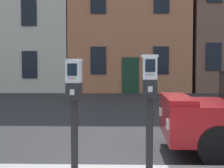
# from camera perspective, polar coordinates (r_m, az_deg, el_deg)

# --- Properties ---
(parking_meter_near_kerb) EXTENTS (0.23, 0.26, 1.45)m
(parking_meter_near_kerb) POSITION_cam_1_polar(r_m,az_deg,el_deg) (3.99, -6.83, -1.99)
(parking_meter_near_kerb) COLOR black
(parking_meter_near_kerb) RESTS_ON sidewalk_slab
(parking_meter_twin_adjacent) EXTENTS (0.23, 0.26, 1.50)m
(parking_meter_twin_adjacent) POSITION_cam_1_polar(r_m,az_deg,el_deg) (3.96, 6.80, -1.51)
(parking_meter_twin_adjacent) COLOR black
(parking_meter_twin_adjacent) RESTS_ON sidewalk_slab
(townhouse_green_painted) EXTENTS (8.65, 7.13, 9.17)m
(townhouse_green_painted) POSITION_cam_1_polar(r_m,az_deg,el_deg) (23.44, -17.43, 10.37)
(townhouse_green_painted) COLOR beige
(townhouse_green_painted) RESTS_ON ground_plane
(townhouse_orange_brick) EXTENTS (7.29, 6.48, 10.51)m
(townhouse_orange_brick) POSITION_cam_1_polar(r_m,az_deg,el_deg) (22.00, 2.97, 12.77)
(townhouse_orange_brick) COLOR #B7704C
(townhouse_orange_brick) RESTS_ON ground_plane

